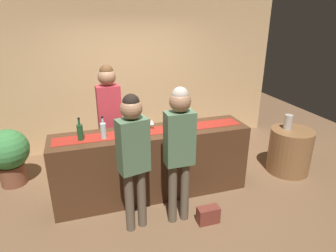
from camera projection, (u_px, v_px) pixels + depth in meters
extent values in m
plane|color=brown|center=(153.00, 192.00, 4.34)|extent=(10.00, 10.00, 0.00)
cube|color=tan|center=(126.00, 72.00, 5.51)|extent=(6.00, 0.12, 2.90)
cube|color=#472B19|center=(153.00, 163.00, 4.16)|extent=(2.73, 0.60, 0.99)
cube|color=maroon|center=(152.00, 131.00, 3.98)|extent=(2.59, 0.28, 0.01)
cylinder|color=#194723|center=(80.00, 133.00, 3.67)|extent=(0.07, 0.07, 0.21)
cylinder|color=#194723|center=(79.00, 122.00, 3.61)|extent=(0.03, 0.03, 0.08)
cylinder|color=black|center=(79.00, 118.00, 3.60)|extent=(0.03, 0.03, 0.02)
cylinder|color=#B2C6C1|center=(103.00, 131.00, 3.71)|extent=(0.07, 0.07, 0.21)
cylinder|color=#B2C6C1|center=(102.00, 121.00, 3.66)|extent=(0.03, 0.03, 0.08)
cylinder|color=black|center=(102.00, 117.00, 3.64)|extent=(0.03, 0.03, 0.02)
cylinder|color=brown|center=(186.00, 120.00, 4.08)|extent=(0.07, 0.07, 0.21)
cylinder|color=brown|center=(186.00, 111.00, 4.03)|extent=(0.03, 0.03, 0.08)
cylinder|color=black|center=(186.00, 108.00, 4.01)|extent=(0.03, 0.03, 0.02)
cylinder|color=silver|center=(152.00, 129.00, 4.05)|extent=(0.06, 0.06, 0.00)
cylinder|color=silver|center=(152.00, 127.00, 4.03)|extent=(0.01, 0.01, 0.08)
cone|color=silver|center=(152.00, 122.00, 4.01)|extent=(0.07, 0.07, 0.06)
cylinder|color=silver|center=(139.00, 134.00, 3.88)|extent=(0.06, 0.06, 0.00)
cylinder|color=silver|center=(139.00, 132.00, 3.86)|extent=(0.01, 0.01, 0.08)
cone|color=silver|center=(139.00, 127.00, 3.84)|extent=(0.07, 0.07, 0.06)
cylinder|color=#26262B|center=(118.00, 154.00, 4.59)|extent=(0.11, 0.11, 0.85)
cylinder|color=#26262B|center=(108.00, 155.00, 4.54)|extent=(0.11, 0.11, 0.85)
cube|color=#B7333D|center=(109.00, 108.00, 4.29)|extent=(0.35, 0.21, 0.68)
sphere|color=#9E7051|center=(107.00, 77.00, 4.12)|extent=(0.26, 0.26, 0.26)
sphere|color=brown|center=(106.00, 72.00, 4.09)|extent=(0.20, 0.20, 0.20)
cylinder|color=brown|center=(173.00, 193.00, 3.61)|extent=(0.11, 0.11, 0.82)
cylinder|color=brown|center=(185.00, 191.00, 3.65)|extent=(0.11, 0.11, 0.82)
cube|color=#4C6B4C|center=(179.00, 138.00, 3.36)|extent=(0.34, 0.20, 0.65)
sphere|color=#9E7051|center=(180.00, 101.00, 3.20)|extent=(0.25, 0.25, 0.25)
sphere|color=#AD9E8E|center=(180.00, 95.00, 3.18)|extent=(0.19, 0.19, 0.19)
cylinder|color=brown|center=(129.00, 202.00, 3.46)|extent=(0.11, 0.11, 0.80)
cylinder|color=brown|center=(142.00, 198.00, 3.54)|extent=(0.11, 0.11, 0.80)
cube|color=#4C6B4C|center=(133.00, 146.00, 3.24)|extent=(0.38, 0.27, 0.63)
sphere|color=#9E7051|center=(131.00, 108.00, 3.08)|extent=(0.24, 0.24, 0.24)
sphere|color=black|center=(131.00, 102.00, 3.06)|extent=(0.19, 0.19, 0.19)
cylinder|color=brown|center=(290.00, 151.00, 4.81)|extent=(0.68, 0.68, 0.74)
cylinder|color=#A8A399|center=(288.00, 122.00, 4.69)|extent=(0.13, 0.13, 0.24)
cylinder|color=brown|center=(13.00, 174.00, 4.51)|extent=(0.38, 0.38, 0.33)
sphere|color=#387A3D|center=(8.00, 149.00, 4.36)|extent=(0.61, 0.61, 0.61)
cube|color=brown|center=(208.00, 215.00, 3.68)|extent=(0.28, 0.14, 0.22)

